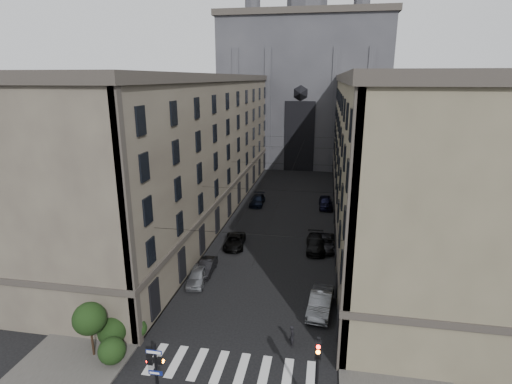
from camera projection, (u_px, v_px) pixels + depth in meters
The scene contains 19 objects.
sidewalk_left at pixel (211, 210), 57.33m from camera, with size 7.00×80.00×0.15m, color #383533.
sidewalk_right at pixel (361, 219), 53.78m from camera, with size 7.00×80.00×0.15m, color #383533.
zebra_crossing at pixel (231, 368), 26.24m from camera, with size 11.00×3.20×0.01m, color beige.
building_left at pixel (188, 146), 55.27m from camera, with size 13.60×60.60×18.85m.
building_right at pixel (390, 152), 50.72m from camera, with size 13.60×60.60×18.85m.
gothic_tower at pixel (304, 81), 87.53m from camera, with size 35.00×23.00×58.00m.
pedestrian_signal_left at pixel (156, 369), 22.88m from camera, with size 1.02×0.38×4.00m.
traffic_light_right at pixel (317, 369), 21.47m from camera, with size 0.34×0.50×5.20m.
shrub_cluster at pixel (106, 330), 27.23m from camera, with size 3.90×4.40×3.90m.
tram_wires at pixel (284, 164), 53.23m from camera, with size 14.00×60.00×0.43m.
car_left_near at pixel (197, 276), 36.99m from camera, with size 1.66×4.13×1.41m, color gray.
car_left_midnear at pixel (206, 267), 38.89m from camera, with size 1.37×3.92×1.29m, color black.
car_left_midfar at pixel (235, 241), 44.98m from camera, with size 2.18×4.74×1.32m, color black.
car_left_far at pixel (257, 200), 59.90m from camera, with size 1.94×4.77×1.39m, color black.
car_right_near at pixel (321, 302), 32.41m from camera, with size 1.74×4.98×1.64m, color slate.
car_right_midnear at pixel (326, 243), 44.51m from camera, with size 2.26×4.90×1.36m, color black.
car_right_midfar at pixel (316, 244), 44.08m from camera, with size 2.07×5.08×1.47m, color black.
car_right_far at pixel (326, 202), 58.45m from camera, with size 1.95×4.84×1.65m, color black.
pedestrian at pixel (292, 336), 28.22m from camera, with size 0.60×0.39×1.64m, color black.
Camera 1 is at (5.52, -16.39, 18.39)m, focal length 28.00 mm.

